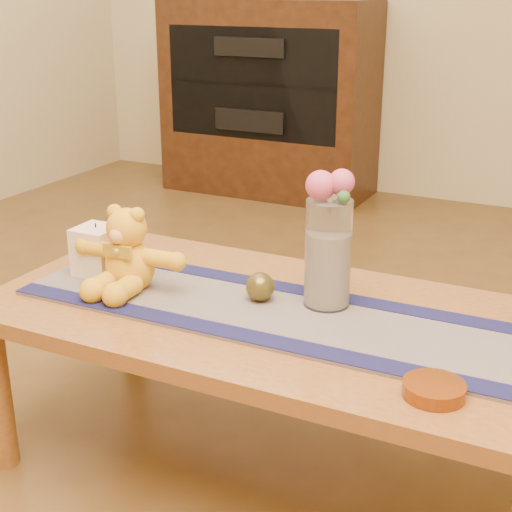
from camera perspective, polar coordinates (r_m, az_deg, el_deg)
The scene contains 23 objects.
floor at distance 2.02m, azimuth 1.32°, elevation -15.87°, with size 5.50×5.50×0.00m, color #573A18.
coffee_table_top at distance 1.80m, azimuth 1.43°, elevation -4.73°, with size 1.40×0.70×0.04m, color brown.
table_leg_bl at distance 2.42m, azimuth -9.50°, elevation -4.06°, with size 0.07×0.07×0.41m, color brown.
persian_runner at distance 1.78m, azimuth 0.36°, elevation -4.15°, with size 1.20×0.35×0.01m, color #1C163F.
runner_border_near at distance 1.66m, azimuth -1.81°, elevation -5.85°, with size 1.20×0.06×0.00m, color #151540.
runner_border_far at distance 1.90m, azimuth 2.25°, elevation -2.39°, with size 1.20×0.06×0.00m, color #151540.
teddy_bear at distance 1.90m, azimuth -9.68°, elevation 0.53°, with size 0.30×0.25×0.20m, color yellow, non-canonical shape.
pillar_candle at distance 2.02m, azimuth -12.02°, elevation 0.43°, with size 0.11×0.11×0.13m, color #FFE1BB.
candle_wick at distance 1.99m, azimuth -12.16°, elevation 2.31°, with size 0.00×0.00×0.01m, color black.
glass_vase at distance 1.76m, azimuth 5.52°, elevation 0.19°, with size 0.11×0.11×0.26m, color silver.
potpourri_fill at distance 1.78m, azimuth 5.48°, elevation -0.99°, with size 0.09×0.09×0.18m, color beige.
rose_left at distance 1.71m, azimuth 4.96°, elevation 5.39°, with size 0.07×0.07×0.07m, color #D04970.
rose_right at distance 1.71m, azimuth 6.57°, elevation 5.64°, with size 0.06×0.06×0.06m, color #D04970.
blue_flower_back at distance 1.74m, azimuth 6.42°, elevation 5.38°, with size 0.04×0.04×0.04m, color #5564B9.
blue_flower_side at distance 1.75m, azimuth 5.01°, elevation 5.18°, with size 0.04×0.04×0.04m, color #5564B9.
leaf_sprig at distance 1.69m, azimuth 6.71°, elevation 4.50°, with size 0.03×0.03×0.03m, color #33662D.
bronze_ball at distance 1.81m, azimuth 0.32°, elevation -2.37°, with size 0.07×0.07×0.07m, color brown.
amber_dish at distance 1.47m, azimuth 13.43°, elevation -9.90°, with size 0.12×0.12×0.03m, color #BF5914.
media_cabinet at distance 4.43m, azimuth 1.04°, elevation 11.93°, with size 1.20×0.50×1.10m, color black.
cabinet_cavity at distance 4.21m, azimuth -0.37°, elevation 13.00°, with size 1.02×0.03×0.61m, color black.
cabinet_shelf at distance 4.28m, azimuth 0.16°, elevation 13.13°, with size 1.02×0.20×0.03m, color black.
stereo_upper at distance 4.28m, azimuth 0.28°, elevation 15.79°, with size 0.42×0.28×0.10m, color black.
stereo_lower at distance 4.33m, azimuth 0.27°, elevation 10.55°, with size 0.42×0.28×0.12m, color black.
Camera 1 is at (0.69, -1.48, 1.19)m, focal length 52.39 mm.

